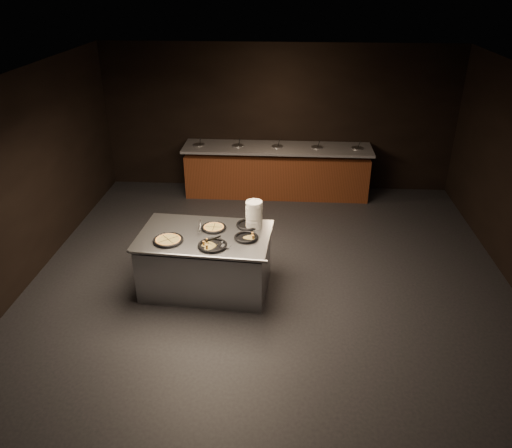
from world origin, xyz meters
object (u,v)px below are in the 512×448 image
object	(u,v)px
serving_counter	(206,262)
pan_veggie_whole	(168,240)
pan_cheese_whole	(214,228)
plate_stack	(254,215)

from	to	relation	value
serving_counter	pan_veggie_whole	world-z (taller)	pan_veggie_whole
serving_counter	pan_cheese_whole	distance (m)	0.51
plate_stack	pan_veggie_whole	size ratio (longest dim) A/B	0.96
plate_stack	pan_cheese_whole	size ratio (longest dim) A/B	1.11
pan_veggie_whole	pan_cheese_whole	size ratio (longest dim) A/B	1.16
serving_counter	pan_cheese_whole	world-z (taller)	pan_cheese_whole
plate_stack	pan_veggie_whole	bearing A→B (deg)	-156.05
plate_stack	pan_cheese_whole	xyz separation A→B (m)	(-0.56, -0.10, -0.17)
pan_veggie_whole	pan_cheese_whole	xyz separation A→B (m)	(0.56, 0.40, -0.00)
serving_counter	pan_veggie_whole	size ratio (longest dim) A/B	4.61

